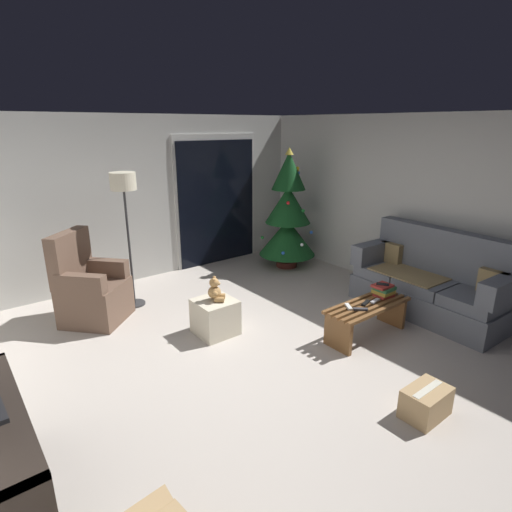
{
  "coord_description": "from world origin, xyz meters",
  "views": [
    {
      "loc": [
        -2.49,
        -2.98,
        2.35
      ],
      "look_at": [
        0.4,
        0.7,
        0.85
      ],
      "focal_mm": 28.94,
      "sensor_mm": 36.0,
      "label": 1
    }
  ],
  "objects_px": {
    "coffee_table": "(367,315)",
    "remote_graphite": "(361,309)",
    "christmas_tree": "(288,216)",
    "ottoman": "(215,317)",
    "armchair": "(90,290)",
    "couch": "(431,283)",
    "book_stack": "(384,290)",
    "remote_white": "(349,307)",
    "teddy_bear_honey": "(215,291)",
    "remote_silver": "(375,301)",
    "remote_black": "(366,303)",
    "cell_phone": "(383,284)",
    "floor_lamp": "(124,195)",
    "cardboard_box_taped_mid_floor": "(426,402)"
  },
  "relations": [
    {
      "from": "coffee_table",
      "to": "remote_graphite",
      "type": "xyz_separation_m",
      "value": [
        -0.2,
        -0.05,
        0.15
      ]
    },
    {
      "from": "christmas_tree",
      "to": "ottoman",
      "type": "relative_size",
      "value": 4.55
    },
    {
      "from": "armchair",
      "to": "ottoman",
      "type": "xyz_separation_m",
      "value": [
        1.02,
        -1.24,
        -0.19
      ]
    },
    {
      "from": "couch",
      "to": "ottoman",
      "type": "xyz_separation_m",
      "value": [
        -2.49,
        1.23,
        -0.19
      ]
    },
    {
      "from": "book_stack",
      "to": "ottoman",
      "type": "relative_size",
      "value": 0.57
    },
    {
      "from": "book_stack",
      "to": "armchair",
      "type": "xyz_separation_m",
      "value": [
        -2.67,
        2.35,
        -0.08
      ]
    },
    {
      "from": "remote_white",
      "to": "christmas_tree",
      "type": "distance_m",
      "value": 2.66
    },
    {
      "from": "teddy_bear_honey",
      "to": "remote_white",
      "type": "bearing_deg",
      "value": -44.59
    },
    {
      "from": "book_stack",
      "to": "ottoman",
      "type": "bearing_deg",
      "value": 146.17
    },
    {
      "from": "remote_silver",
      "to": "book_stack",
      "type": "height_order",
      "value": "book_stack"
    },
    {
      "from": "christmas_tree",
      "to": "teddy_bear_honey",
      "type": "bearing_deg",
      "value": -150.68
    },
    {
      "from": "remote_black",
      "to": "remote_white",
      "type": "height_order",
      "value": "same"
    },
    {
      "from": "coffee_table",
      "to": "cell_phone",
      "type": "xyz_separation_m",
      "value": [
        0.31,
        0.04,
        0.29
      ]
    },
    {
      "from": "remote_graphite",
      "to": "remote_silver",
      "type": "xyz_separation_m",
      "value": [
        0.31,
        0.04,
        0.0
      ]
    },
    {
      "from": "couch",
      "to": "christmas_tree",
      "type": "bearing_deg",
      "value": 94.86
    },
    {
      "from": "cell_phone",
      "to": "armchair",
      "type": "bearing_deg",
      "value": 106.75
    },
    {
      "from": "remote_black",
      "to": "floor_lamp",
      "type": "bearing_deg",
      "value": -160.74
    },
    {
      "from": "remote_graphite",
      "to": "ottoman",
      "type": "height_order",
      "value": "remote_graphite"
    },
    {
      "from": "ottoman",
      "to": "floor_lamp",
      "type": "bearing_deg",
      "value": 107.49
    },
    {
      "from": "remote_black",
      "to": "cardboard_box_taped_mid_floor",
      "type": "relative_size",
      "value": 0.38
    },
    {
      "from": "couch",
      "to": "remote_silver",
      "type": "height_order",
      "value": "couch"
    },
    {
      "from": "remote_black",
      "to": "book_stack",
      "type": "relative_size",
      "value": 0.63
    },
    {
      "from": "christmas_tree",
      "to": "cell_phone",
      "type": "bearing_deg",
      "value": -105.11
    },
    {
      "from": "cardboard_box_taped_mid_floor",
      "to": "floor_lamp",
      "type": "bearing_deg",
      "value": 105.65
    },
    {
      "from": "ottoman",
      "to": "remote_graphite",
      "type": "bearing_deg",
      "value": -46.42
    },
    {
      "from": "armchair",
      "to": "ottoman",
      "type": "bearing_deg",
      "value": -50.69
    },
    {
      "from": "coffee_table",
      "to": "remote_white",
      "type": "distance_m",
      "value": 0.3
    },
    {
      "from": "armchair",
      "to": "teddy_bear_honey",
      "type": "height_order",
      "value": "armchair"
    },
    {
      "from": "teddy_bear_honey",
      "to": "cell_phone",
      "type": "bearing_deg",
      "value": -33.68
    },
    {
      "from": "floor_lamp",
      "to": "ottoman",
      "type": "distance_m",
      "value": 1.93
    },
    {
      "from": "couch",
      "to": "christmas_tree",
      "type": "xyz_separation_m",
      "value": [
        -0.21,
        2.5,
        0.49
      ]
    },
    {
      "from": "cell_phone",
      "to": "cardboard_box_taped_mid_floor",
      "type": "height_order",
      "value": "cell_phone"
    },
    {
      "from": "remote_white",
      "to": "cell_phone",
      "type": "relative_size",
      "value": 1.08
    },
    {
      "from": "remote_white",
      "to": "armchair",
      "type": "distance_m",
      "value": 3.11
    },
    {
      "from": "floor_lamp",
      "to": "armchair",
      "type": "bearing_deg",
      "value": -168.15
    },
    {
      "from": "book_stack",
      "to": "teddy_bear_honey",
      "type": "xyz_separation_m",
      "value": [
        -1.65,
        1.1,
        0.06
      ]
    },
    {
      "from": "remote_white",
      "to": "cardboard_box_taped_mid_floor",
      "type": "distance_m",
      "value": 1.37
    },
    {
      "from": "remote_black",
      "to": "remote_graphite",
      "type": "distance_m",
      "value": 0.19
    },
    {
      "from": "remote_black",
      "to": "cardboard_box_taped_mid_floor",
      "type": "distance_m",
      "value": 1.42
    },
    {
      "from": "coffee_table",
      "to": "armchair",
      "type": "distance_m",
      "value": 3.34
    },
    {
      "from": "coffee_table",
      "to": "couch",
      "type": "bearing_deg",
      "value": -4.73
    },
    {
      "from": "remote_graphite",
      "to": "coffee_table",
      "type": "bearing_deg",
      "value": 146.6
    },
    {
      "from": "book_stack",
      "to": "christmas_tree",
      "type": "height_order",
      "value": "christmas_tree"
    },
    {
      "from": "remote_black",
      "to": "christmas_tree",
      "type": "height_order",
      "value": "christmas_tree"
    },
    {
      "from": "remote_white",
      "to": "armchair",
      "type": "xyz_separation_m",
      "value": [
        -2.1,
        2.3,
        -0.01
      ]
    },
    {
      "from": "remote_white",
      "to": "cell_phone",
      "type": "distance_m",
      "value": 0.58
    },
    {
      "from": "book_stack",
      "to": "remote_white",
      "type": "bearing_deg",
      "value": 175.47
    },
    {
      "from": "remote_silver",
      "to": "armchair",
      "type": "xyz_separation_m",
      "value": [
        -2.46,
        2.39,
        -0.01
      ]
    },
    {
      "from": "coffee_table",
      "to": "cardboard_box_taped_mid_floor",
      "type": "xyz_separation_m",
      "value": [
        -0.73,
        -1.18,
        -0.14
      ]
    },
    {
      "from": "coffee_table",
      "to": "teddy_bear_honey",
      "type": "bearing_deg",
      "value": 139.57
    }
  ]
}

